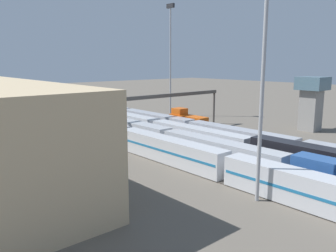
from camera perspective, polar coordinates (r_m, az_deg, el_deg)
name	(u,v)px	position (r m, az deg, el deg)	size (l,w,h in m)	color
ground_plane	(193,139)	(72.38, 4.15, -2.15)	(400.00, 400.00, 0.00)	#60594F
track_bed_0	(237,130)	(83.48, 11.42, -0.58)	(140.00, 2.80, 0.12)	#4C443D
track_bed_1	(224,132)	(79.64, 9.23, -1.04)	(140.00, 2.80, 0.12)	#4C443D
track_bed_2	(209,135)	(75.92, 6.81, -1.55)	(140.00, 2.80, 0.12)	#3D3833
track_bed_3	(193,139)	(72.37, 4.15, -2.11)	(140.00, 2.80, 0.12)	#3D3833
track_bed_4	(175,142)	(68.99, 1.22, -2.71)	(140.00, 2.80, 0.12)	#3D3833
track_bed_5	(156,146)	(65.82, -2.01, -3.37)	(140.00, 2.80, 0.12)	#4C443D
track_bed_6	(135,151)	(62.89, -5.55, -4.08)	(140.00, 2.80, 0.12)	#3D3833
train_on_track_2	(188,122)	(80.12, 3.25, 0.68)	(10.00, 3.00, 5.00)	#D85914
train_on_track_3	(192,129)	(72.23, 3.96, -0.54)	(95.60, 3.00, 3.80)	#A8AAB2
train_on_track_5	(209,149)	(55.79, 6.81, -3.86)	(66.40, 3.06, 4.40)	#285193
train_on_track_6	(120,136)	(66.34, -8.03, -1.59)	(139.00, 3.06, 4.40)	maroon
train_on_track_4	(189,136)	(65.71, 3.58, -1.59)	(66.40, 3.06, 4.40)	black
light_mast_0	(170,47)	(102.49, 0.41, 12.89)	(2.80, 0.70, 32.22)	#9EA0A5
light_mast_1	(264,53)	(39.28, 15.64, 11.59)	(2.80, 0.70, 26.39)	#9EA0A5
signal_gantry	(164,99)	(77.92, -0.69, 4.49)	(0.70, 35.00, 8.80)	#4C4742
control_tower	(311,99)	(86.67, 22.68, 4.11)	(6.00, 6.00, 12.56)	gray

